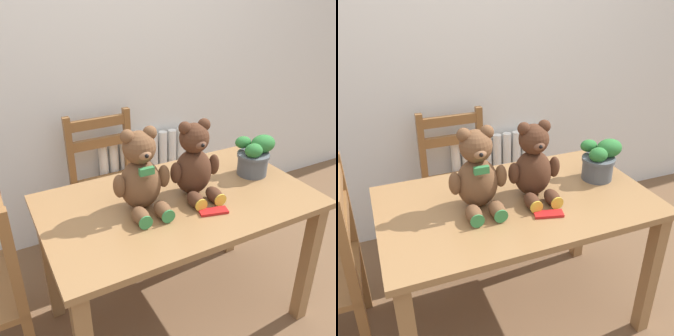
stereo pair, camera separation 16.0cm
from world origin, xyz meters
The scene contains 8 objects.
wall_back centered at (0.00, 1.32, 1.30)m, with size 8.00×0.04×2.60m, color silver.
radiator centered at (0.24, 1.25, 0.29)m, with size 0.65×0.10×0.65m.
dining_table centered at (0.00, 0.36, 0.60)m, with size 1.21×0.71×0.71m.
wooden_chair_behind centered at (-0.09, 1.04, 0.45)m, with size 0.41×0.45×0.88m.
teddy_bear_left centered at (-0.17, 0.37, 0.86)m, with size 0.25×0.25×0.36m.
teddy_bear_right centered at (0.08, 0.37, 0.86)m, with size 0.24×0.24×0.35m.
potted_plant centered at (0.45, 0.40, 0.81)m, with size 0.20×0.17×0.20m.
chocolate_bar centered at (0.07, 0.19, 0.71)m, with size 0.12×0.05×0.01m, color red.
Camera 1 is at (-0.72, -0.88, 1.58)m, focal length 40.00 mm.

